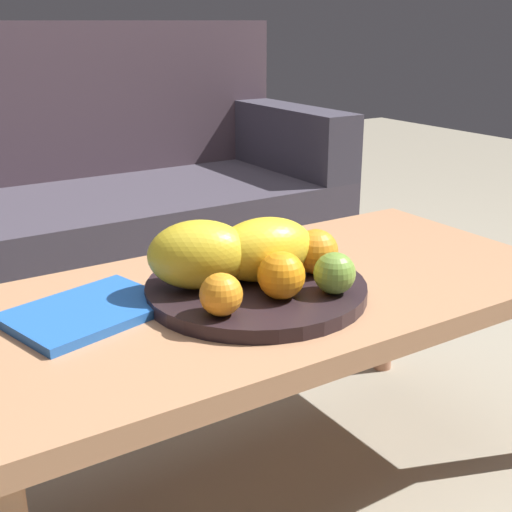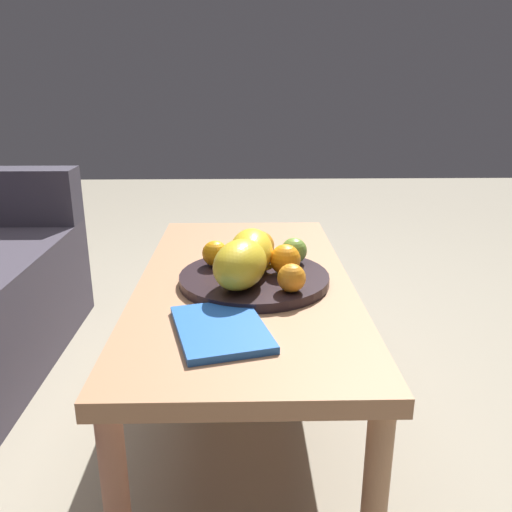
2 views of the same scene
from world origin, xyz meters
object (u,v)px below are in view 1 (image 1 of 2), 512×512
magazine (88,312)px  apple_front (335,273)px  orange_right (257,242)px  orange_back (221,295)px  couch (68,221)px  fruit_bowl (256,289)px  orange_front (316,252)px  melon_large_front (199,255)px  banana_bunch (255,261)px  melon_smaller_beside (264,249)px  coffee_table (268,311)px  orange_left (281,275)px

magazine → apple_front: bearing=-41.7°
orange_right → orange_back: size_ratio=1.02×
couch → orange_back: bearing=-95.9°
fruit_bowl → magazine: fruit_bowl is taller
orange_front → melon_large_front: bearing=165.9°
melon_large_front → banana_bunch: melon_large_front is taller
melon_smaller_beside → orange_right: size_ratio=2.69×
couch → orange_front: 1.14m
coffee_table → orange_right: 0.14m
couch → fruit_bowl: couch is taller
melon_smaller_beside → magazine: bearing=167.3°
coffee_table → melon_smaller_beside: bearing=-141.6°
coffee_table → orange_left: orange_left is taller
coffee_table → orange_left: (-0.04, -0.11, 0.11)m
orange_left → apple_front: size_ratio=1.12×
banana_bunch → melon_smaller_beside: bearing=-84.6°
coffee_table → orange_right: size_ratio=16.52×
magazine → orange_left: bearing=-43.9°
orange_front → magazine: bearing=166.8°
orange_front → orange_right: orange_front is taller
melon_smaller_beside → coffee_table: bearing=38.4°
orange_left → magazine: 0.33m
melon_large_front → apple_front: size_ratio=2.47×
melon_large_front → apple_front: 0.23m
orange_front → banana_bunch: (-0.10, 0.05, -0.01)m
orange_left → apple_front: (0.09, -0.03, -0.00)m
apple_front → orange_left: bearing=160.6°
orange_left → orange_right: orange_left is taller
banana_bunch → couch: bearing=91.0°
melon_smaller_beside → orange_back: bearing=-146.4°
coffee_table → melon_large_front: size_ratio=6.52×
coffee_table → couch: size_ratio=0.68×
orange_right → magazine: (-0.35, -0.03, -0.05)m
apple_front → orange_back: bearing=173.1°
banana_bunch → orange_right: bearing=55.5°
fruit_bowl → melon_smaller_beside: 0.07m
orange_back → melon_large_front: bearing=77.3°
couch → orange_left: 1.19m
orange_front → apple_front: (-0.03, -0.09, -0.01)m
melon_large_front → banana_bunch: (0.11, -0.00, -0.03)m
fruit_bowl → orange_back: bearing=-144.3°
apple_front → magazine: (-0.37, 0.19, -0.05)m
fruit_bowl → orange_right: (0.07, 0.11, 0.05)m
fruit_bowl → banana_bunch: bearing=59.5°
apple_front → orange_right: bearing=94.4°
banana_bunch → orange_left: bearing=-100.5°
apple_front → magazine: bearing=153.0°
fruit_bowl → orange_front: (0.12, -0.02, 0.05)m
magazine → orange_back: bearing=-59.8°
orange_back → orange_front: bearing=16.2°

